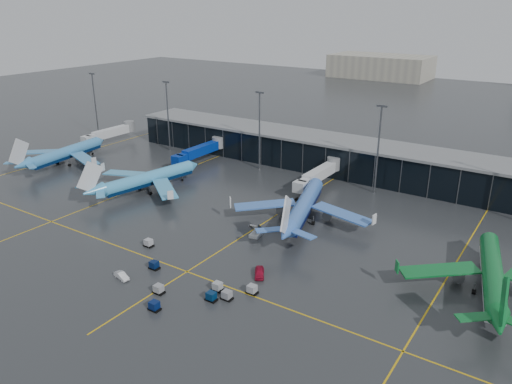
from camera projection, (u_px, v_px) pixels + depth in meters
The scene contains 13 objects.
ground at pixel (197, 234), 118.97m from camera, with size 600.00×600.00×0.00m, color #282B2D.
terminal_pier at pixel (317, 151), 165.25m from camera, with size 142.00×17.00×10.70m.
jet_bridges at pixel (199, 151), 168.94m from camera, with size 94.00×27.50×7.20m.
flood_masts at pixel (315, 137), 150.34m from camera, with size 203.00×0.50×25.50m.
taxi_lines at pixel (256, 228), 122.03m from camera, with size 220.00×120.00×0.02m.
airliner_klm_west at pixel (66, 146), 168.48m from camera, with size 35.70×40.65×12.49m, color #3D8ACA, non-canonical shape.
airliner_arkefly at pixel (149, 171), 143.96m from camera, with size 35.51×40.44×12.43m, color #419FD7, non-canonical shape.
airliner_klm_near at pixel (304, 196), 124.15m from camera, with size 37.00×42.14×12.95m, color #3C6EC7, non-canonical shape.
airliner_aer_lingus at pixel (494, 263), 92.99m from camera, with size 35.50×40.43×12.43m, color #0C6428, non-canonical shape.
baggage_carts at pixel (189, 283), 96.65m from camera, with size 32.63×18.94×1.70m.
mobile_airstair at pixel (256, 233), 117.41m from camera, with size 2.71×3.53×3.45m.
service_van_red at pixel (259, 273), 100.24m from camera, with size 1.87×4.66×1.59m, color #A20C29.
service_van_white at pixel (122, 276), 99.35m from camera, with size 1.39×4.00×1.32m, color silver.
Camera 1 is at (71.54, -81.70, 51.58)m, focal length 35.00 mm.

